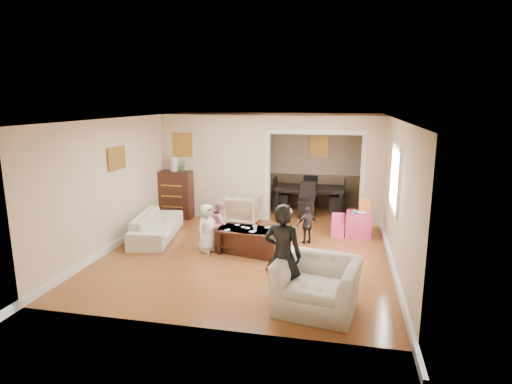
% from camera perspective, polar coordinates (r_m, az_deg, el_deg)
% --- Properties ---
extents(floor, '(7.00, 7.00, 0.00)m').
position_cam_1_polar(floor, '(9.02, -0.26, -6.80)').
color(floor, '#9D5A28').
rests_on(floor, ground).
extents(partition_left, '(2.75, 0.18, 2.60)m').
position_cam_1_polar(partition_left, '(10.74, -5.45, 3.41)').
color(partition_left, beige).
rests_on(partition_left, ground).
extents(partition_right, '(0.55, 0.18, 2.60)m').
position_cam_1_polar(partition_right, '(10.29, 15.51, 2.62)').
color(partition_right, beige).
rests_on(partition_right, ground).
extents(partition_header, '(2.22, 0.18, 0.35)m').
position_cam_1_polar(partition_header, '(10.17, 8.04, 9.22)').
color(partition_header, beige).
rests_on(partition_header, partition_right).
extents(window_pane, '(0.03, 0.95, 1.10)m').
position_cam_1_polar(window_pane, '(8.11, 18.32, 1.72)').
color(window_pane, white).
rests_on(window_pane, ground).
extents(framed_art_partition, '(0.45, 0.03, 0.55)m').
position_cam_1_polar(framed_art_partition, '(10.85, -9.86, 6.30)').
color(framed_art_partition, brown).
rests_on(framed_art_partition, partition_left).
extents(framed_art_sofa_wall, '(0.03, 0.55, 0.40)m').
position_cam_1_polar(framed_art_sofa_wall, '(9.02, -18.25, 4.35)').
color(framed_art_sofa_wall, brown).
extents(framed_art_alcove, '(0.45, 0.03, 0.55)m').
position_cam_1_polar(framed_art_alcove, '(11.86, 8.48, 6.12)').
color(framed_art_alcove, brown).
extents(sofa, '(1.05, 2.01, 0.56)m').
position_cam_1_polar(sofa, '(9.43, -13.25, -4.50)').
color(sofa, silver).
rests_on(sofa, ground).
extents(armchair_back, '(0.79, 0.81, 0.72)m').
position_cam_1_polar(armchair_back, '(10.23, -1.89, -2.38)').
color(armchair_back, tan).
rests_on(armchair_back, ground).
extents(armchair_front, '(1.31, 1.19, 0.75)m').
position_cam_1_polar(armchair_front, '(6.23, 8.22, -12.32)').
color(armchair_front, silver).
rests_on(armchair_front, ground).
extents(dresser, '(0.87, 0.49, 1.20)m').
position_cam_1_polar(dresser, '(10.98, -10.77, -0.28)').
color(dresser, '#34150F').
rests_on(dresser, ground).
extents(table_lamp, '(0.22, 0.22, 0.36)m').
position_cam_1_polar(table_lamp, '(10.84, -10.94, 3.74)').
color(table_lamp, beige).
rests_on(table_lamp, dresser).
extents(potted_plant, '(0.26, 0.22, 0.29)m').
position_cam_1_polar(potted_plant, '(10.77, -9.95, 3.53)').
color(potted_plant, '#447534').
rests_on(potted_plant, dresser).
extents(coffee_table, '(1.38, 0.90, 0.48)m').
position_cam_1_polar(coffee_table, '(8.40, -0.73, -6.56)').
color(coffee_table, '#3A1B12').
rests_on(coffee_table, ground).
extents(coffee_cup, '(0.12, 0.12, 0.09)m').
position_cam_1_polar(coffee_cup, '(8.24, -0.13, -4.85)').
color(coffee_cup, beige).
rests_on(coffee_cup, coffee_table).
extents(play_table, '(0.57, 0.57, 0.53)m').
position_cam_1_polar(play_table, '(9.62, 13.66, -4.29)').
color(play_table, '#D53870').
rests_on(play_table, ground).
extents(cereal_box, '(0.20, 0.08, 0.30)m').
position_cam_1_polar(cereal_box, '(9.61, 14.49, -1.78)').
color(cereal_box, gold).
rests_on(cereal_box, play_table).
extents(cyan_cup, '(0.08, 0.08, 0.08)m').
position_cam_1_polar(cyan_cup, '(9.49, 13.16, -2.59)').
color(cyan_cup, '#29BACE').
rests_on(cyan_cup, play_table).
extents(toy_block, '(0.09, 0.08, 0.05)m').
position_cam_1_polar(toy_block, '(9.65, 13.02, -2.42)').
color(toy_block, red).
rests_on(toy_block, play_table).
extents(play_bowl, '(0.24, 0.24, 0.06)m').
position_cam_1_polar(play_bowl, '(9.43, 14.08, -2.81)').
color(play_bowl, silver).
rests_on(play_bowl, play_table).
extents(dining_table, '(1.87, 1.09, 0.64)m').
position_cam_1_polar(dining_table, '(11.52, 7.14, -0.99)').
color(dining_table, black).
rests_on(dining_table, ground).
extents(adult_person, '(0.61, 0.45, 1.53)m').
position_cam_1_polar(adult_person, '(6.17, 3.61, -8.47)').
color(adult_person, black).
rests_on(adult_person, ground).
extents(child_kneel_a, '(0.47, 0.55, 0.97)m').
position_cam_1_polar(child_kneel_a, '(8.40, -6.65, -4.88)').
color(child_kneel_a, white).
rests_on(child_kneel_a, ground).
extents(child_kneel_b, '(0.41, 0.49, 0.94)m').
position_cam_1_polar(child_kneel_b, '(8.77, -4.79, -4.19)').
color(child_kneel_b, pink).
rests_on(child_kneel_b, ground).
extents(child_toddler, '(0.50, 0.38, 0.79)m').
position_cam_1_polar(child_toddler, '(8.91, 6.95, -4.46)').
color(child_toddler, black).
rests_on(child_toddler, ground).
extents(craft_papers, '(0.99, 0.49, 0.00)m').
position_cam_1_polar(craft_papers, '(8.33, -0.55, -4.98)').
color(craft_papers, white).
rests_on(craft_papers, coffee_table).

